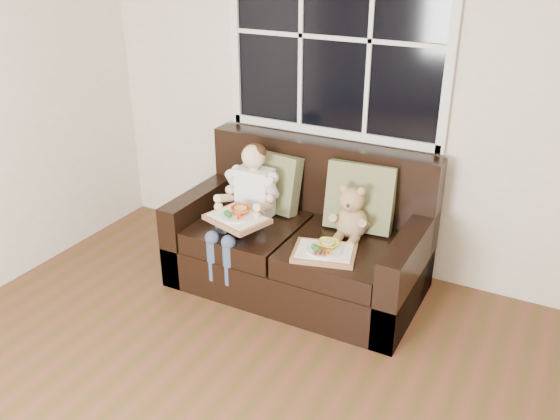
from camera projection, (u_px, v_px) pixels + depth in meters
The scene contains 9 objects.
room_walls at pixel (137, 180), 1.83m from camera, with size 4.52×5.02×2.71m.
window_back at pixel (335, 38), 3.96m from camera, with size 1.62×0.04×1.37m.
loveseat at pixel (302, 243), 4.16m from camera, with size 1.70×0.92×0.96m.
pillow_left at pixel (273, 182), 4.27m from camera, with size 0.44×0.24×0.43m.
pillow_right at pixel (360, 197), 3.97m from camera, with size 0.48×0.25×0.47m.
child at pixel (248, 197), 4.08m from camera, with size 0.37×0.59×0.83m.
teddy_bear at pixel (351, 216), 3.88m from camera, with size 0.23×0.29×0.38m.
tray_left at pixel (237, 217), 3.93m from camera, with size 0.46×0.40×0.09m.
tray_right at pixel (325, 251), 3.71m from camera, with size 0.45×0.39×0.09m.
Camera 1 is at (1.19, -1.30, 2.29)m, focal length 38.00 mm.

